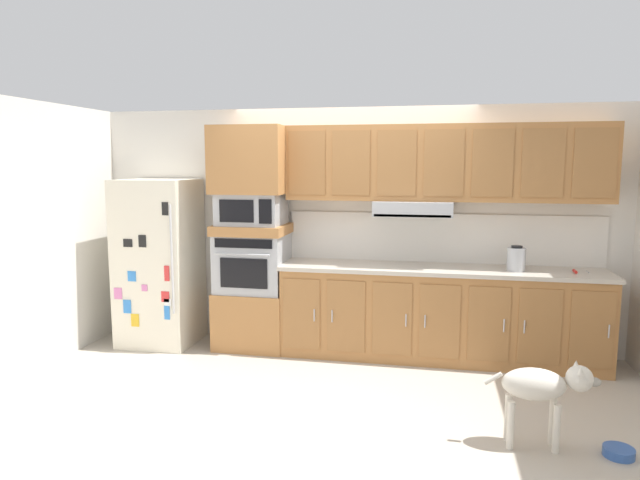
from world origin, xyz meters
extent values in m
plane|color=#B2A899|center=(0.00, 0.00, 0.00)|extent=(9.60, 9.60, 0.00)
cube|color=silver|center=(0.00, 1.11, 1.25)|extent=(6.20, 0.12, 2.50)
cube|color=silver|center=(-2.80, 0.00, 1.25)|extent=(0.12, 7.10, 2.50)
cube|color=silver|center=(-2.02, 0.68, 0.88)|extent=(0.76, 0.70, 1.76)
cylinder|color=silver|center=(-1.69, 0.31, 0.98)|extent=(0.02, 0.02, 1.10)
cube|color=gold|center=(-2.13, 0.33, 0.33)|extent=(0.09, 0.01, 0.13)
cube|color=red|center=(-1.78, 0.33, 0.59)|extent=(0.09, 0.01, 0.11)
cube|color=black|center=(-1.75, 0.33, 1.48)|extent=(0.07, 0.01, 0.13)
cube|color=#337FDB|center=(-2.14, 0.33, 0.79)|extent=(0.09, 0.01, 0.11)
cube|color=white|center=(-1.76, 0.33, 0.54)|extent=(0.08, 0.01, 0.07)
cube|color=#337FDB|center=(-2.21, 0.33, 0.47)|extent=(0.09, 0.01, 0.14)
cube|color=#337FDB|center=(-1.77, 0.33, 0.43)|extent=(0.06, 0.01, 0.14)
cube|color=red|center=(-1.76, 0.33, 0.83)|extent=(0.05, 0.01, 0.16)
cube|color=black|center=(-2.01, 0.33, 1.15)|extent=(0.08, 0.01, 0.12)
cube|color=black|center=(-2.17, 0.33, 1.13)|extent=(0.10, 0.01, 0.08)
cube|color=pink|center=(-2.01, 0.33, 0.67)|extent=(0.06, 0.01, 0.07)
cube|color=pink|center=(-2.31, 0.33, 0.60)|extent=(0.09, 0.01, 0.12)
cube|color=#A8703D|center=(-0.99, 0.75, 0.30)|extent=(0.74, 0.62, 0.60)
cube|color=#A8AAAF|center=(-0.99, 0.75, 0.90)|extent=(0.70, 0.58, 0.60)
cube|color=black|center=(-0.99, 0.45, 0.84)|extent=(0.49, 0.01, 0.30)
cube|color=black|center=(-0.99, 0.45, 1.14)|extent=(0.59, 0.01, 0.09)
cylinder|color=#A8AAAF|center=(-0.99, 0.43, 1.03)|extent=(0.56, 0.02, 0.02)
cube|color=#A8703D|center=(-0.99, 0.75, 1.25)|extent=(0.74, 0.62, 0.10)
cube|color=#A8AAAF|center=(-0.99, 0.75, 1.46)|extent=(0.64, 0.53, 0.32)
cube|color=black|center=(-1.06, 0.48, 1.46)|extent=(0.35, 0.01, 0.22)
cube|color=black|center=(-0.77, 0.48, 1.46)|extent=(0.13, 0.01, 0.24)
cube|color=#A8703D|center=(-0.99, 0.75, 1.96)|extent=(0.74, 0.62, 0.68)
cube|color=#A8703D|center=(0.93, 0.75, 0.44)|extent=(3.10, 0.60, 0.88)
cube|color=#9A6738|center=(-0.40, 0.44, 0.46)|extent=(0.37, 0.01, 0.70)
cylinder|color=#BCBCC1|center=(-0.27, 0.43, 0.46)|extent=(0.01, 0.01, 0.12)
cube|color=#9A6738|center=(0.04, 0.44, 0.46)|extent=(0.37, 0.01, 0.70)
cylinder|color=#BCBCC1|center=(-0.09, 0.43, 0.46)|extent=(0.01, 0.01, 0.12)
cube|color=#9A6738|center=(0.49, 0.44, 0.46)|extent=(0.37, 0.01, 0.70)
cylinder|color=#BCBCC1|center=(0.62, 0.43, 0.46)|extent=(0.01, 0.01, 0.12)
cube|color=#9A6738|center=(0.93, 0.44, 0.46)|extent=(0.37, 0.01, 0.70)
cylinder|color=#BCBCC1|center=(0.80, 0.43, 0.46)|extent=(0.01, 0.01, 0.12)
cube|color=#9A6738|center=(1.37, 0.44, 0.46)|extent=(0.37, 0.01, 0.70)
cylinder|color=#BCBCC1|center=(1.51, 0.43, 0.46)|extent=(0.01, 0.01, 0.12)
cube|color=#9A6738|center=(1.82, 0.44, 0.46)|extent=(0.37, 0.01, 0.70)
cylinder|color=#BCBCC1|center=(1.68, 0.43, 0.46)|extent=(0.01, 0.01, 0.12)
cube|color=#9A6738|center=(2.26, 0.44, 0.46)|extent=(0.37, 0.01, 0.70)
cylinder|color=#BCBCC1|center=(2.39, 0.43, 0.46)|extent=(0.01, 0.01, 0.12)
cube|color=#BCB2A3|center=(0.93, 0.75, 0.90)|extent=(3.14, 0.64, 0.04)
cube|color=silver|center=(0.93, 1.04, 1.17)|extent=(3.14, 0.02, 0.50)
cube|color=#A8703D|center=(0.93, 0.88, 1.93)|extent=(3.10, 0.34, 0.74)
cube|color=#A8AAAF|center=(0.65, 0.81, 1.49)|extent=(0.76, 0.48, 0.14)
cube|color=black|center=(0.65, 0.59, 1.43)|extent=(0.72, 0.04, 0.02)
cube|color=#9A6738|center=(-0.40, 0.70, 1.93)|extent=(0.37, 0.01, 0.63)
cube|color=#9A6738|center=(0.04, 0.70, 1.93)|extent=(0.37, 0.01, 0.63)
cube|color=#9A6738|center=(0.49, 0.70, 1.93)|extent=(0.37, 0.01, 0.63)
cube|color=#9A6738|center=(0.93, 0.70, 1.93)|extent=(0.37, 0.01, 0.63)
cube|color=#9A6738|center=(1.37, 0.70, 1.93)|extent=(0.37, 0.01, 0.63)
cube|color=#9A6738|center=(1.82, 0.70, 1.93)|extent=(0.37, 0.01, 0.63)
cube|color=#9A6738|center=(2.26, 0.70, 1.93)|extent=(0.37, 0.01, 0.63)
cylinder|color=red|center=(2.15, 0.71, 0.93)|extent=(0.03, 0.10, 0.03)
cylinder|color=silver|center=(2.26, 0.71, 0.93)|extent=(0.01, 0.12, 0.01)
cylinder|color=#A8AAAF|center=(1.62, 0.70, 1.03)|extent=(0.17, 0.17, 0.22)
cylinder|color=black|center=(1.62, 0.70, 1.15)|extent=(0.10, 0.10, 0.02)
ellipsoid|color=beige|center=(1.55, -0.93, 0.45)|extent=(0.42, 0.23, 0.22)
sphere|color=beige|center=(1.83, -0.93, 0.51)|extent=(0.18, 0.18, 0.18)
ellipsoid|color=gray|center=(1.92, -0.93, 0.49)|extent=(0.10, 0.07, 0.06)
cone|color=beige|center=(1.82, -0.87, 0.58)|extent=(0.05, 0.05, 0.05)
cone|color=beige|center=(1.82, -0.99, 0.58)|extent=(0.05, 0.05, 0.05)
cylinder|color=beige|center=(1.28, -0.94, 0.47)|extent=(0.13, 0.03, 0.10)
cylinder|color=beige|center=(1.69, -0.87, 0.17)|extent=(0.05, 0.05, 0.34)
cylinder|color=beige|center=(1.69, -0.99, 0.17)|extent=(0.05, 0.05, 0.34)
cylinder|color=beige|center=(1.40, -0.88, 0.17)|extent=(0.05, 0.05, 0.34)
cylinder|color=beige|center=(1.40, -1.00, 0.17)|extent=(0.05, 0.05, 0.34)
cylinder|color=#3359A5|center=(2.10, -0.96, 0.03)|extent=(0.20, 0.20, 0.06)
cylinder|color=brown|center=(2.10, -0.96, 0.04)|extent=(0.15, 0.15, 0.03)
camera|label=1|loc=(0.86, -4.79, 1.93)|focal=31.63mm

